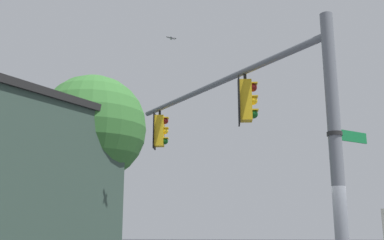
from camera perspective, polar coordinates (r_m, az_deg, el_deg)
signal_pole at (r=9.10m, az=18.01°, el=-4.68°), size 0.26×0.26×6.08m
mast_arm at (r=12.62m, az=2.75°, el=4.50°), size 6.71×4.98×0.17m
traffic_light_nearest_pole at (r=11.33m, az=6.99°, el=2.48°), size 0.54×0.49×1.31m
traffic_light_mid_inner at (r=15.04m, az=-4.11°, el=-1.40°), size 0.54×0.49×1.31m
street_name_sign at (r=9.37m, az=18.77°, el=-1.85°), size 0.73×0.94×0.22m
bird_flying at (r=18.22m, az=-2.67°, el=10.45°), size 0.31×0.42×0.11m
tree_by_storefront at (r=21.15m, az=-12.61°, el=-1.04°), size 4.96×4.96×8.56m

